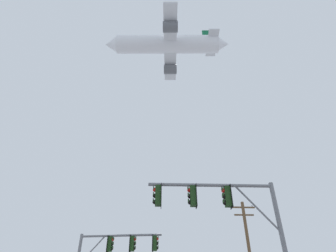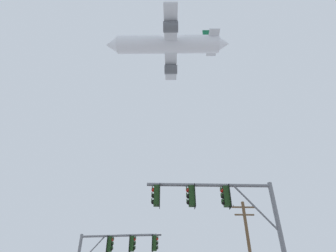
{
  "view_description": "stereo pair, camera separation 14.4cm",
  "coord_description": "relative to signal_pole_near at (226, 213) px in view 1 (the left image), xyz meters",
  "views": [
    {
      "loc": [
        -0.06,
        -3.81,
        1.22
      ],
      "look_at": [
        0.92,
        17.96,
        15.76
      ],
      "focal_mm": 30.03,
      "sensor_mm": 36.0,
      "label": 1
    },
    {
      "loc": [
        0.09,
        -3.82,
        1.22
      ],
      "look_at": [
        0.92,
        17.96,
        15.76
      ],
      "focal_mm": 30.03,
      "sensor_mm": 36.0,
      "label": 2
    }
  ],
  "objects": [
    {
      "name": "signal_pole_near",
      "position": [
        0.0,
        0.0,
        0.0
      ],
      "size": [
        5.77,
        0.48,
        6.24
      ],
      "color": "slate",
      "rests_on": "ground"
    },
    {
      "name": "airplane",
      "position": [
        -1.58,
        24.21,
        39.51
      ],
      "size": [
        23.96,
        18.51,
        6.54
      ],
      "color": "white"
    }
  ]
}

